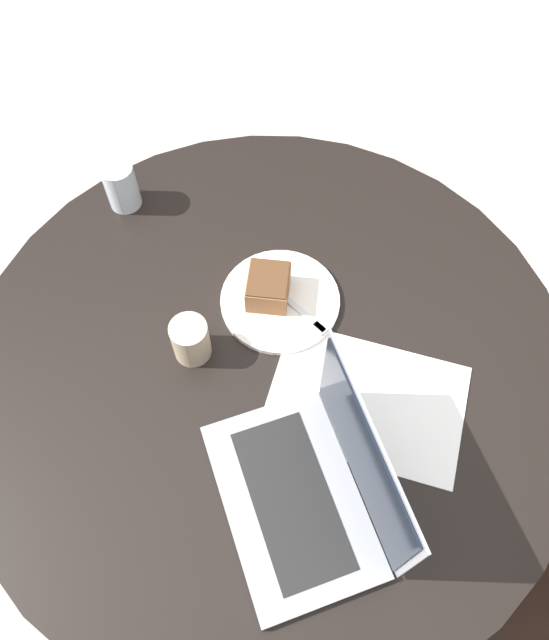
% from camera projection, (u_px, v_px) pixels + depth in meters
% --- Properties ---
extents(ground_plane, '(12.00, 12.00, 0.00)m').
position_uv_depth(ground_plane, '(271.00, 465.00, 1.82)').
color(ground_plane, '#B7AD9E').
extents(dining_table, '(1.17, 1.17, 0.72)m').
position_uv_depth(dining_table, '(269.00, 389.00, 1.32)').
color(dining_table, black).
rests_on(dining_table, ground_plane).
extents(paper_document, '(0.39, 0.30, 0.00)m').
position_uv_depth(paper_document, '(366.00, 401.00, 1.15)').
color(paper_document, white).
rests_on(paper_document, dining_table).
extents(plate, '(0.24, 0.24, 0.01)m').
position_uv_depth(plate, '(280.00, 300.00, 1.25)').
color(plate, silver).
rests_on(plate, dining_table).
extents(cake_slice, '(0.08, 0.09, 0.06)m').
position_uv_depth(cake_slice, '(268.00, 287.00, 1.22)').
color(cake_slice, brown).
rests_on(cake_slice, plate).
extents(fork, '(0.15, 0.12, 0.00)m').
position_uv_depth(fork, '(300.00, 311.00, 1.23)').
color(fork, silver).
rests_on(fork, plate).
extents(coffee_glass, '(0.07, 0.07, 0.09)m').
position_uv_depth(coffee_glass, '(190.00, 342.00, 1.16)').
color(coffee_glass, '#C6AD89').
rests_on(coffee_glass, dining_table).
extents(water_glass, '(0.07, 0.07, 0.11)m').
position_uv_depth(water_glass, '(121.00, 186.00, 1.33)').
color(water_glass, silver).
rests_on(water_glass, dining_table).
extents(laptop, '(0.36, 0.41, 0.25)m').
position_uv_depth(laptop, '(311.00, 488.00, 1.03)').
color(laptop, gray).
rests_on(laptop, dining_table).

